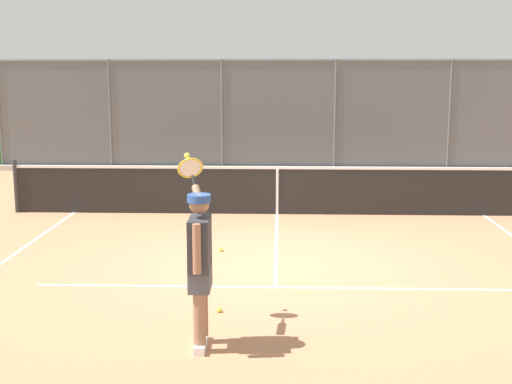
# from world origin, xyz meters

# --- Properties ---
(ground_plane) EXTENTS (60.00, 60.00, 0.00)m
(ground_plane) POSITION_xyz_m (0.00, 0.00, 0.00)
(ground_plane) COLOR #B27551
(court_line_markings) EXTENTS (8.26, 8.54, 0.01)m
(court_line_markings) POSITION_xyz_m (0.00, 1.42, 0.00)
(court_line_markings) COLOR white
(court_line_markings) RESTS_ON ground
(fence_backdrop) EXTENTS (18.85, 1.37, 3.12)m
(fence_backdrop) POSITION_xyz_m (0.00, -10.14, 1.50)
(fence_backdrop) COLOR #565B60
(fence_backdrop) RESTS_ON ground
(tennis_net) EXTENTS (10.62, 0.09, 1.07)m
(tennis_net) POSITION_xyz_m (0.00, -3.63, 0.49)
(tennis_net) COLOR #2D2D2D
(tennis_net) RESTS_ON ground
(tennis_player) EXTENTS (0.48, 1.37, 1.92)m
(tennis_player) POSITION_xyz_m (0.77, 3.04, 0.95)
(tennis_player) COLOR silver
(tennis_player) RESTS_ON ground
(tennis_ball_mid_court) EXTENTS (0.07, 0.07, 0.07)m
(tennis_ball_mid_court) POSITION_xyz_m (1.55, -2.80, 0.03)
(tennis_ball_mid_court) COLOR #CCDB33
(tennis_ball_mid_court) RESTS_ON ground
(tennis_ball_near_net) EXTENTS (0.07, 0.07, 0.07)m
(tennis_ball_near_net) POSITION_xyz_m (0.88, -0.75, 0.03)
(tennis_ball_near_net) COLOR #C1D138
(tennis_ball_near_net) RESTS_ON ground
(tennis_ball_by_sideline) EXTENTS (0.07, 0.07, 0.07)m
(tennis_ball_by_sideline) POSITION_xyz_m (0.66, 2.02, 0.03)
(tennis_ball_by_sideline) COLOR #D6E042
(tennis_ball_by_sideline) RESTS_ON ground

